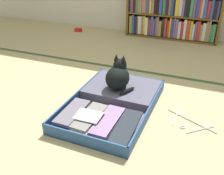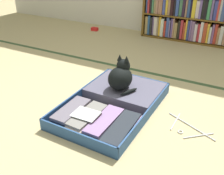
% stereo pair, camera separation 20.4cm
% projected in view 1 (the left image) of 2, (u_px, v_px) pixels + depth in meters
% --- Properties ---
extents(ground_plane, '(10.00, 10.00, 0.00)m').
position_uv_depth(ground_plane, '(89.00, 121.00, 2.04)').
color(ground_plane, tan).
extents(tatami_border, '(4.80, 0.05, 0.00)m').
position_uv_depth(tatami_border, '(130.00, 69.00, 2.87)').
color(tatami_border, '#38512F').
rests_on(tatami_border, ground_plane).
extents(bookshelf, '(1.29, 0.22, 0.67)m').
position_uv_depth(bookshelf, '(172.00, 16.00, 3.67)').
color(bookshelf, brown).
rests_on(bookshelf, ground_plane).
extents(open_suitcase, '(0.67, 1.01, 0.10)m').
position_uv_depth(open_suitcase, '(114.00, 102.00, 2.21)').
color(open_suitcase, navy).
rests_on(open_suitcase, ground_plane).
extents(black_cat, '(0.26, 0.25, 0.29)m').
position_uv_depth(black_cat, '(118.00, 76.00, 2.26)').
color(black_cat, black).
rests_on(black_cat, open_suitcase).
extents(clothes_hanger, '(0.39, 0.29, 0.01)m').
position_uv_depth(clothes_hanger, '(188.00, 123.00, 2.01)').
color(clothes_hanger, silver).
rests_on(clothes_hanger, ground_plane).
extents(small_red_pouch, '(0.10, 0.07, 0.05)m').
position_uv_depth(small_red_pouch, '(78.00, 30.00, 4.10)').
color(small_red_pouch, red).
rests_on(small_red_pouch, ground_plane).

